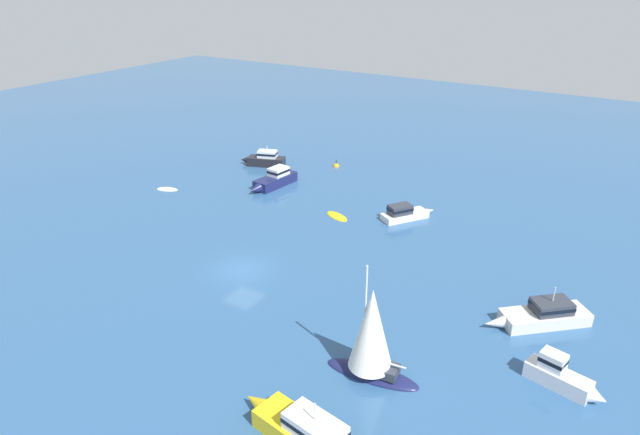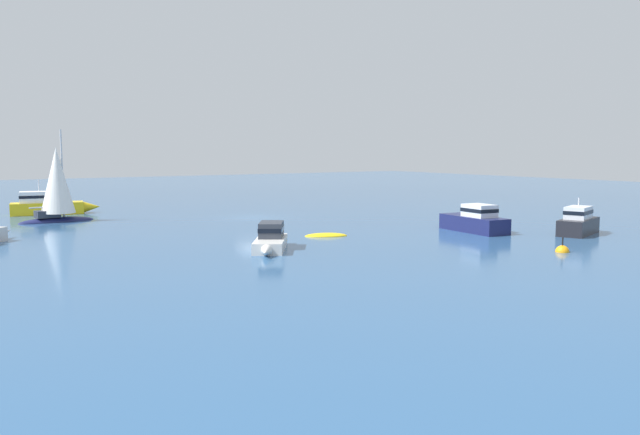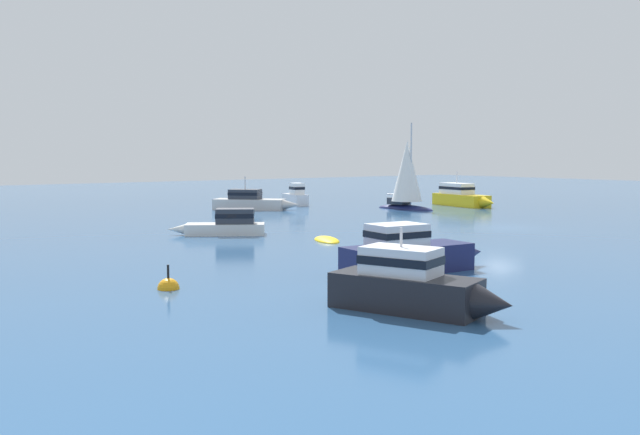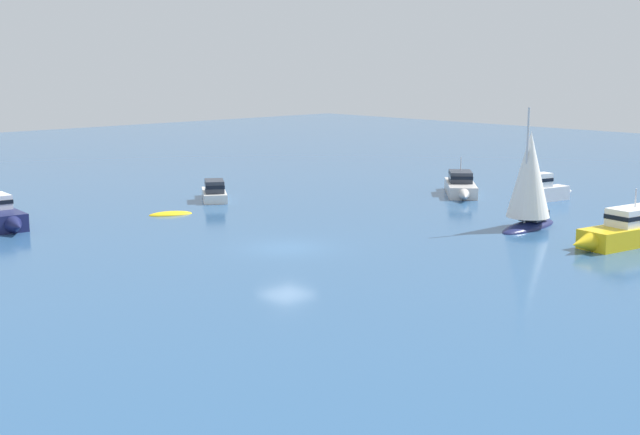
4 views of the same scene
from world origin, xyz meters
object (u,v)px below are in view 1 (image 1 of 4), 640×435
(yacht, at_px, (372,338))
(cabin_cruiser, at_px, (562,377))
(tender, at_px, (337,217))
(launch_1, at_px, (274,179))
(powerboat, at_px, (404,213))
(cabin_cruiser_1, at_px, (304,431))
(dinghy, at_px, (167,189))
(channel_buoy, at_px, (336,166))
(launch, at_px, (543,315))
(motor_cruiser, at_px, (264,159))

(yacht, xyz_separation_m, cabin_cruiser, (9.34, 4.56, -1.81))
(tender, xyz_separation_m, launch_1, (-9.52, 3.28, 0.73))
(yacht, bearing_deg, powerboat, -77.16)
(yacht, relative_size, cabin_cruiser_1, 1.02)
(cabin_cruiser, relative_size, cabin_cruiser_1, 0.62)
(dinghy, distance_m, channel_buoy, 19.08)
(tender, distance_m, powerboat, 6.17)
(launch, distance_m, channel_buoy, 33.29)
(cabin_cruiser, xyz_separation_m, launch_1, (-31.47, 16.54, 0.01))
(launch, relative_size, launch_1, 0.96)
(launch, relative_size, cabin_cruiser_1, 0.85)
(launch, height_order, tender, launch)
(yacht, relative_size, dinghy, 2.94)
(cabin_cruiser_1, height_order, channel_buoy, cabin_cruiser_1)
(channel_buoy, bearing_deg, yacht, -56.53)
(powerboat, bearing_deg, channel_buoy, 87.34)
(cabin_cruiser_1, distance_m, dinghy, 36.82)
(motor_cruiser, bearing_deg, powerboat, 145.30)
(powerboat, bearing_deg, launch, -92.18)
(motor_cruiser, relative_size, launch_1, 0.83)
(channel_buoy, bearing_deg, powerboat, -36.29)
(tender, height_order, launch_1, launch_1)
(cabin_cruiser_1, bearing_deg, motor_cruiser, -40.69)
(launch, bearing_deg, cabin_cruiser_1, 23.17)
(dinghy, distance_m, powerboat, 24.60)
(motor_cruiser, distance_m, launch_1, 6.77)
(cabin_cruiser, bearing_deg, cabin_cruiser_1, -119.58)
(channel_buoy, bearing_deg, dinghy, -125.85)
(launch, height_order, cabin_cruiser_1, cabin_cruiser_1)
(launch, bearing_deg, cabin_cruiser, 68.69)
(launch, distance_m, launch_1, 31.21)
(motor_cruiser, bearing_deg, cabin_cruiser, 129.66)
(channel_buoy, bearing_deg, launch, -36.04)
(cabin_cruiser, relative_size, powerboat, 0.88)
(tender, bearing_deg, cabin_cruiser, -8.21)
(motor_cruiser, xyz_separation_m, cabin_cruiser_1, (26.55, -31.99, 0.06))
(cabin_cruiser, distance_m, tender, 25.65)
(launch, distance_m, dinghy, 38.32)
(launch, xyz_separation_m, cabin_cruiser_1, (-7.58, -16.47, 0.16))
(cabin_cruiser_1, bearing_deg, yacht, -84.25)
(launch_1, bearing_deg, motor_cruiser, -128.41)
(dinghy, relative_size, channel_buoy, 2.12)
(yacht, xyz_separation_m, launch_1, (-22.12, 21.10, -1.81))
(yacht, xyz_separation_m, motor_cruiser, (-26.97, 25.82, -1.79))
(motor_cruiser, height_order, dinghy, motor_cruiser)
(motor_cruiser, bearing_deg, tender, 130.88)
(dinghy, bearing_deg, launch_1, -163.15)
(motor_cruiser, relative_size, powerboat, 1.05)
(yacht, height_order, powerboat, yacht)
(cabin_cruiser, distance_m, dinghy, 41.47)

